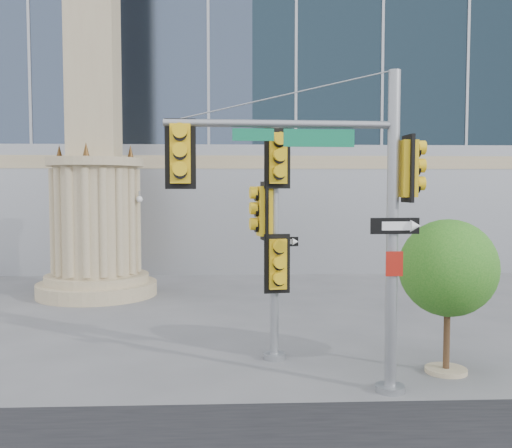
{
  "coord_description": "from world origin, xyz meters",
  "views": [
    {
      "loc": [
        -1.0,
        -12.35,
        4.0
      ],
      "look_at": [
        -0.37,
        2.0,
        3.1
      ],
      "focal_mm": 40.0,
      "sensor_mm": 36.0,
      "label": 1
    }
  ],
  "objects": [
    {
      "name": "ground",
      "position": [
        0.0,
        0.0,
        0.0
      ],
      "size": [
        120.0,
        120.0,
        0.0
      ],
      "primitive_type": "plane",
      "color": "#545456",
      "rests_on": "ground"
    },
    {
      "name": "monument",
      "position": [
        -6.0,
        9.0,
        5.52
      ],
      "size": [
        4.4,
        4.4,
        16.6
      ],
      "color": "tan",
      "rests_on": "ground"
    },
    {
      "name": "street_tree",
      "position": [
        3.7,
        -0.38,
        2.2
      ],
      "size": [
        2.14,
        2.09,
        3.34
      ],
      "color": "tan",
      "rests_on": "ground"
    },
    {
      "name": "main_signal_pole",
      "position": [
        1.0,
        -1.54,
        3.87
      ],
      "size": [
        4.86,
        0.67,
        6.25
      ],
      "rotation": [
        0.0,
        0.0,
        0.05
      ],
      "color": "slate",
      "rests_on": "ground"
    },
    {
      "name": "secondary_signal_pole",
      "position": [
        -0.03,
        0.63,
        3.19
      ],
      "size": [
        0.98,
        0.72,
        5.43
      ],
      "rotation": [
        0.0,
        0.0,
        0.17
      ],
      "color": "slate",
      "rests_on": "ground"
    }
  ]
}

